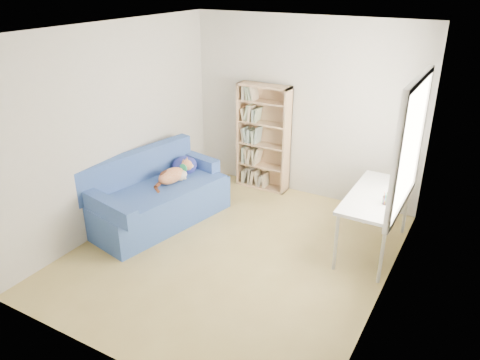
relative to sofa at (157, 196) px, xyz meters
name	(u,v)px	position (x,y,z in m)	size (l,w,h in m)	color
ground	(234,252)	(1.32, -0.20, -0.35)	(4.00, 4.00, 0.00)	tan
room_shell	(243,124)	(1.42, -0.17, 1.28)	(3.54, 4.04, 2.62)	silver
sofa	(157,196)	(0.00, 0.00, 0.00)	(1.27, 2.07, 0.94)	navy
bookshelf	(263,142)	(0.76, 1.66, 0.40)	(0.81, 0.25, 1.62)	tan
desk	(377,200)	(2.75, 0.68, 0.33)	(0.61, 1.33, 0.75)	silver
pen_cup	(386,200)	(2.89, 0.48, 0.45)	(0.08, 0.08, 0.15)	white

